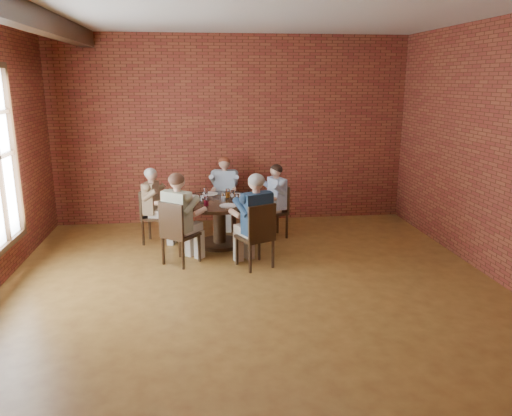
{
  "coord_description": "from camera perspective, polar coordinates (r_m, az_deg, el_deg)",
  "views": [
    {
      "loc": [
        -0.67,
        -5.71,
        2.61
      ],
      "look_at": [
        0.14,
        1.0,
        0.86
      ],
      "focal_mm": 35.0,
      "sensor_mm": 36.0,
      "label": 1
    }
  ],
  "objects": [
    {
      "name": "diner_c",
      "position": [
        8.24,
        -11.52,
        0.21
      ],
      "size": [
        0.68,
        0.6,
        1.24
      ],
      "primitive_type": null,
      "rotation": [
        0.0,
        0.0,
        1.32
      ],
      "color": "brown",
      "rests_on": "floor"
    },
    {
      "name": "glass_c",
      "position": [
        8.22,
        -5.77,
        1.83
      ],
      "size": [
        0.07,
        0.07,
        0.14
      ],
      "primitive_type": "cylinder",
      "color": "white",
      "rests_on": "dining_table"
    },
    {
      "name": "diner_a",
      "position": [
        8.38,
        2.08,
        0.75
      ],
      "size": [
        0.71,
        0.64,
        1.25
      ],
      "primitive_type": null,
      "rotation": [
        0.0,
        0.0,
        -1.23
      ],
      "color": "#3B609B",
      "rests_on": "floor"
    },
    {
      "name": "plate_c",
      "position": [
        8.19,
        -7.43,
        1.29
      ],
      "size": [
        0.26,
        0.26,
        0.01
      ],
      "primitive_type": "cylinder",
      "color": "white",
      "rests_on": "dining_table"
    },
    {
      "name": "glass_h",
      "position": [
        7.73,
        -2.19,
        1.08
      ],
      "size": [
        0.07,
        0.07,
        0.14
      ],
      "primitive_type": "cylinder",
      "color": "white",
      "rests_on": "dining_table"
    },
    {
      "name": "glass_g",
      "position": [
        7.81,
        -3.74,
        1.2
      ],
      "size": [
        0.07,
        0.07,
        0.14
      ],
      "primitive_type": "cylinder",
      "color": "white",
      "rests_on": "dining_table"
    },
    {
      "name": "diner_d",
      "position": [
        7.23,
        -8.67,
        -1.24
      ],
      "size": [
        0.82,
        0.84,
        1.34
      ],
      "primitive_type": null,
      "rotation": [
        0.0,
        0.0,
        2.47
      ],
      "color": "tan",
      "rests_on": "floor"
    },
    {
      "name": "chair_e",
      "position": [
        7.0,
        0.23,
        -2.94
      ],
      "size": [
        0.58,
        0.58,
        0.95
      ],
      "rotation": [
        0.0,
        0.0,
        3.57
      ],
      "color": "#332011",
      "rests_on": "floor"
    },
    {
      "name": "diner_b",
      "position": [
        8.96,
        -3.61,
        1.75
      ],
      "size": [
        0.58,
        0.67,
        1.28
      ],
      "primitive_type": null,
      "rotation": [
        0.0,
        0.0,
        -0.14
      ],
      "color": "#8EA1B5",
      "rests_on": "floor"
    },
    {
      "name": "glass_d",
      "position": [
        7.95,
        -5.86,
        1.4
      ],
      "size": [
        0.07,
        0.07,
        0.14
      ],
      "primitive_type": "cylinder",
      "color": "white",
      "rests_on": "dining_table"
    },
    {
      "name": "chair_a",
      "position": [
        8.45,
        2.5,
        -0.09
      ],
      "size": [
        0.49,
        0.49,
        0.89
      ],
      "rotation": [
        0.0,
        0.0,
        -1.23
      ],
      "color": "#332011",
      "rests_on": "floor"
    },
    {
      "name": "plate_d",
      "position": [
        7.56,
        -3.22,
        0.27
      ],
      "size": [
        0.26,
        0.26,
        0.01
      ],
      "primitive_type": "cylinder",
      "color": "white",
      "rests_on": "dining_table"
    },
    {
      "name": "wall_front",
      "position": [
        2.48,
        9.41,
        -7.21
      ],
      "size": [
        7.0,
        0.0,
        7.0
      ],
      "primitive_type": "plane",
      "rotation": [
        -1.57,
        0.0,
        0.0
      ],
      "color": "brown",
      "rests_on": "ground"
    },
    {
      "name": "glass_e",
      "position": [
        7.73,
        -6.2,
        1.01
      ],
      "size": [
        0.07,
        0.07,
        0.14
      ],
      "primitive_type": "cylinder",
      "color": "white",
      "rests_on": "dining_table"
    },
    {
      "name": "smartphone",
      "position": [
        7.76,
        -1.63,
        0.64
      ],
      "size": [
        0.07,
        0.14,
        0.01
      ],
      "primitive_type": "cube",
      "rotation": [
        0.0,
        0.0,
        -0.05
      ],
      "color": "black",
      "rests_on": "dining_table"
    },
    {
      "name": "dining_table",
      "position": [
        7.99,
        -4.22,
        -0.66
      ],
      "size": [
        1.42,
        1.42,
        0.75
      ],
      "color": "#332011",
      "rests_on": "floor"
    },
    {
      "name": "glass_f",
      "position": [
        7.58,
        -5.72,
        0.75
      ],
      "size": [
        0.07,
        0.07,
        0.14
      ],
      "primitive_type": "cylinder",
      "color": "white",
      "rests_on": "dining_table"
    },
    {
      "name": "plate_a",
      "position": [
        8.25,
        -2.03,
        1.5
      ],
      "size": [
        0.26,
        0.26,
        0.01
      ],
      "primitive_type": "cylinder",
      "color": "white",
      "rests_on": "dining_table"
    },
    {
      "name": "ceiling",
      "position": [
        5.8,
        -0.19,
        22.32
      ],
      "size": [
        7.0,
        7.0,
        0.0
      ],
      "primitive_type": "plane",
      "rotation": [
        3.14,
        0.0,
        0.0
      ],
      "color": "beige",
      "rests_on": "wall_back"
    },
    {
      "name": "diner_e",
      "position": [
        7.02,
        -0.15,
        -1.48
      ],
      "size": [
        0.77,
        0.83,
        1.35
      ],
      "primitive_type": null,
      "rotation": [
        0.0,
        0.0,
        3.57
      ],
      "color": "#192D46",
      "rests_on": "floor"
    },
    {
      "name": "glass_a",
      "position": [
        7.98,
        -2.67,
        1.5
      ],
      "size": [
        0.07,
        0.07,
        0.14
      ],
      "primitive_type": "cylinder",
      "color": "white",
      "rests_on": "dining_table"
    },
    {
      "name": "glass_b",
      "position": [
        8.11,
        -3.24,
        1.7
      ],
      "size": [
        0.07,
        0.07,
        0.14
      ],
      "primitive_type": "cylinder",
      "color": "white",
      "rests_on": "dining_table"
    },
    {
      "name": "chair_b",
      "position": [
        9.07,
        -3.55,
        0.97
      ],
      "size": [
        0.45,
        0.45,
        0.91
      ],
      "rotation": [
        0.0,
        0.0,
        -0.14
      ],
      "color": "#332011",
      "rests_on": "floor"
    },
    {
      "name": "chair_c",
      "position": [
        8.3,
        -11.94,
        -0.67
      ],
      "size": [
        0.46,
        0.46,
        0.88
      ],
      "rotation": [
        0.0,
        0.0,
        1.32
      ],
      "color": "#332011",
      "rests_on": "floor"
    },
    {
      "name": "ceiling_beam",
      "position": [
        6.01,
        -25.61,
        19.46
      ],
      "size": [
        0.22,
        6.9,
        0.26
      ],
      "primitive_type": "cube",
      "color": "#332011",
      "rests_on": "ceiling"
    },
    {
      "name": "plate_b",
      "position": [
        8.38,
        -5.28,
        1.64
      ],
      "size": [
        0.26,
        0.26,
        0.01
      ],
      "primitive_type": "cylinder",
      "color": "white",
      "rests_on": "dining_table"
    },
    {
      "name": "wall_back",
      "position": [
        9.28,
        -2.74,
        8.83
      ],
      "size": [
        7.0,
        0.0,
        7.0
      ],
      "primitive_type": "plane",
      "rotation": [
        1.57,
        0.0,
        0.0
      ],
      "color": "brown",
      "rests_on": "ground"
    },
    {
      "name": "floor",
      "position": [
        6.31,
        -0.17,
        -9.94
      ],
      "size": [
        7.0,
        7.0,
        0.0
      ],
      "primitive_type": "plane",
      "color": "olive",
      "rests_on": "ground"
    },
    {
      "name": "chair_d",
      "position": [
        7.21,
        -9.06,
        -2.62
      ],
      "size": [
        0.6,
        0.6,
        0.94
      ],
      "rotation": [
        0.0,
        0.0,
        2.47
      ],
      "color": "#332011",
      "rests_on": "floor"
    }
  ]
}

